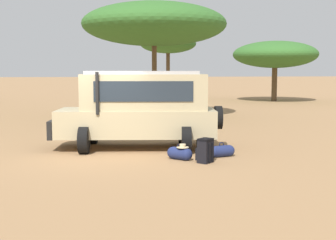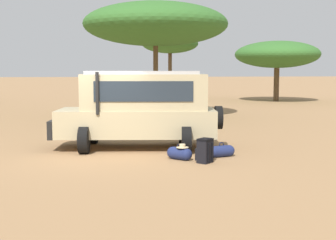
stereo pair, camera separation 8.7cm
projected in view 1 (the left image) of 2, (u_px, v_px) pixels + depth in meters
ground_plane at (101, 156)px, 13.54m from camera, size 320.00×320.00×0.00m
safari_vehicle at (140, 107)px, 14.72m from camera, size 5.46×3.15×2.44m
backpack_beside_front_wheel at (205, 151)px, 12.48m from camera, size 0.51×0.51×0.66m
backpack_cluster_center at (203, 140)px, 14.38m from camera, size 0.43×0.40×0.66m
duffel_bag_low_black_case at (180, 153)px, 12.93m from camera, size 0.65×0.66×0.44m
duffel_bag_soft_canvas at (221, 151)px, 13.34m from camera, size 0.81×0.46×0.43m
acacia_tree_right_mid at (154, 25)px, 24.44m from camera, size 7.55×7.63×5.96m
acacia_tree_far_right at (168, 44)px, 41.28m from camera, size 4.98×5.15×5.65m
acacia_tree_distant_right at (275, 55)px, 36.85m from camera, size 6.61×6.91×4.75m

